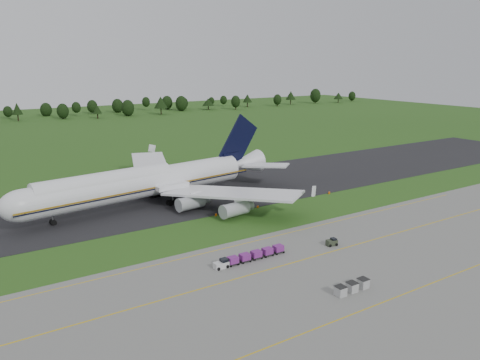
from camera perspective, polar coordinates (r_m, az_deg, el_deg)
ground at (r=101.08m, az=-0.69°, el=-5.55°), size 600.00×600.00×0.00m
apron at (r=76.60m, az=13.17°, el=-12.66°), size 300.00×52.00×0.06m
taxiway at (r=124.62m, az=-7.49°, el=-1.82°), size 300.00×40.00×0.08m
apron_markings at (r=81.07m, az=9.59°, el=-10.88°), size 300.00×30.20×0.01m
tree_line at (r=307.90m, az=-21.40°, el=8.00°), size 527.67×23.65×11.94m
aircraft at (r=116.37m, az=-11.24°, el=-0.21°), size 71.99×69.20×20.14m
baggage_train at (r=83.56m, az=1.12°, el=-9.29°), size 14.40×1.53×1.47m
utility_cart at (r=91.82m, az=11.11°, el=-7.51°), size 2.19×1.52×1.11m
uld_row at (r=75.13m, az=13.49°, el=-12.56°), size 6.33×1.53×1.51m
edge_markers at (r=116.05m, az=4.54°, el=-2.82°), size 35.20×0.30×0.60m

